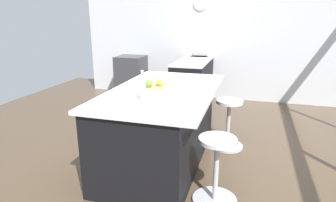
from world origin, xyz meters
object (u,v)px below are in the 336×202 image
Objects in this scene: apple_yellow at (160,82)px; stool_middle at (216,173)px; cutting_board at (157,86)px; oven_range at (132,76)px; apple_green at (149,84)px; water_bottle at (143,89)px; kitchen_island at (160,126)px; stool_by_window at (228,125)px.

stool_middle is at bearing 48.21° from apple_yellow.
stool_middle is 1.26m from cutting_board.
apple_yellow reaches higher than oven_range.
water_bottle is at bearing 12.55° from apple_green.
kitchen_island is 23.53× the size of apple_yellow.
water_bottle is at bearing 25.31° from oven_range.
stool_middle is 2.18× the size of water_bottle.
oven_range is at bearing -132.62° from stool_by_window.
kitchen_island reaches higher than stool_by_window.
stool_middle is 7.77× the size of apple_green.
apple_green reaches higher than oven_range.
apple_green reaches higher than cutting_board.
oven_range reaches higher than stool_middle.
cutting_board is at bearing -131.02° from stool_middle.
oven_range is 10.21× the size of apple_green.
stool_by_window is 1.20m from apple_yellow.
cutting_board is 0.13m from apple_green.
kitchen_island is 0.48m from cutting_board.
apple_yellow is at bearing -158.01° from kitchen_island.
cutting_board reaches higher than stool_middle.
apple_yellow is 0.57m from water_bottle.
stool_by_window is at bearing 127.27° from apple_green.
kitchen_island is at bearing -49.87° from stool_by_window.
oven_range is 3.25m from kitchen_island.
cutting_board reaches higher than kitchen_island.
oven_range is at bearing -150.52° from kitchen_island.
oven_range is 3.74m from water_bottle.
stool_middle is 1.09m from water_bottle.
kitchen_island reaches higher than oven_range.
stool_middle is at bearing 0.00° from stool_by_window.
water_bottle is at bearing 0.52° from apple_yellow.
apple_yellow reaches higher than stool_middle.
cutting_board is (-0.72, -0.83, 0.63)m from stool_middle.
stool_middle is (1.30, 0.00, 0.00)m from stool_by_window.
cutting_board is 4.10× the size of apple_green.
cutting_board is (2.76, 1.54, 0.50)m from oven_range.
apple_green is (0.68, -0.90, 0.68)m from stool_by_window.
oven_range is 2.49× the size of cutting_board.
apple_yellow is at bearing 29.63° from oven_range.
apple_yellow reaches higher than stool_by_window.
stool_by_window is 2.18× the size of water_bottle.
water_bottle is (-0.14, -0.79, 0.74)m from stool_middle.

